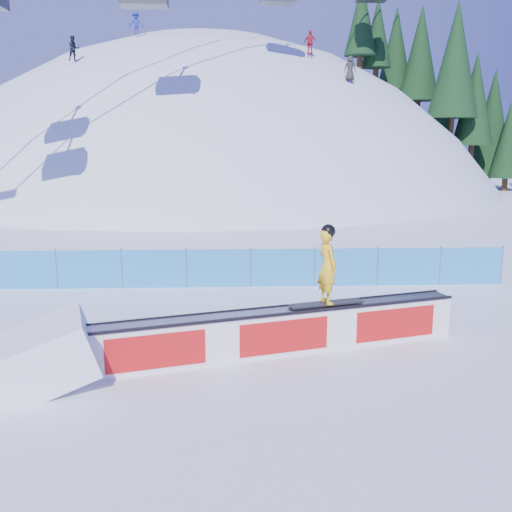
{
  "coord_description": "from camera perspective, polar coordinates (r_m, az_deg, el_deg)",
  "views": [
    {
      "loc": [
        2.45,
        -12.88,
        4.5
      ],
      "look_at": [
        3.03,
        1.1,
        1.67
      ],
      "focal_mm": 40.0,
      "sensor_mm": 36.0,
      "label": 1
    }
  ],
  "objects": [
    {
      "name": "ground",
      "position": [
        13.86,
        -12.53,
        -7.81
      ],
      "size": [
        160.0,
        160.0,
        0.0
      ],
      "primitive_type": "plane",
      "color": "white",
      "rests_on": "ground"
    },
    {
      "name": "snow_hill",
      "position": [
        59.36,
        -4.63,
        -10.88
      ],
      "size": [
        64.0,
        64.0,
        64.0
      ],
      "color": "silver",
      "rests_on": "ground"
    },
    {
      "name": "treeline",
      "position": [
        58.23,
        18.05,
        16.56
      ],
      "size": [
        18.91,
        12.4,
        20.98
      ],
      "color": "#352415",
      "rests_on": "ground"
    },
    {
      "name": "safety_fence",
      "position": [
        17.98,
        -10.14,
        -1.28
      ],
      "size": [
        22.05,
        0.05,
        1.3
      ],
      "color": "#2683CD",
      "rests_on": "ground"
    },
    {
      "name": "rail_box",
      "position": [
        12.33,
        2.39,
        -7.56
      ],
      "size": [
        8.12,
        2.89,
        0.99
      ],
      "rotation": [
        0.0,
        0.0,
        0.29
      ],
      "color": "white",
      "rests_on": "ground"
    },
    {
      "name": "snow_ramp",
      "position": [
        11.81,
        -22.37,
        -11.89
      ],
      "size": [
        3.26,
        2.53,
        1.79
      ],
      "primitive_type": null,
      "rotation": [
        0.0,
        -0.31,
        0.29
      ],
      "color": "white",
      "rests_on": "ground"
    },
    {
      "name": "snowboarder",
      "position": [
        12.38,
        7.15,
        -0.95
      ],
      "size": [
        1.71,
        0.77,
        1.77
      ],
      "rotation": [
        0.0,
        0.0,
        1.9
      ],
      "color": "black",
      "rests_on": "rail_box"
    },
    {
      "name": "distant_skiers",
      "position": [
        43.8,
        -5.68,
        20.48
      ],
      "size": [
        19.93,
        6.21,
        5.48
      ],
      "color": "black",
      "rests_on": "ground"
    }
  ]
}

